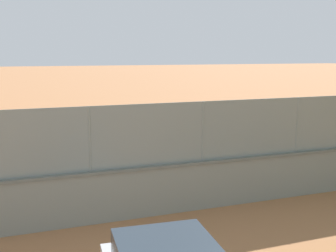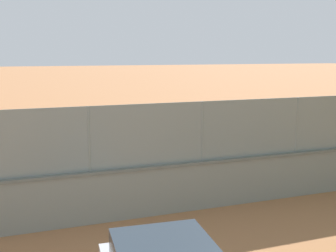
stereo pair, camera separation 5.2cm
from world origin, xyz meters
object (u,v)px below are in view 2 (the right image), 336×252
Objects in this scene: player_at_service_line at (139,122)px; sports_ball at (166,138)px; player_crossing_court at (218,116)px; player_foreground_swinging at (74,137)px; courtside_bench at (292,167)px.

sports_ball is (-1.22, 0.69, -0.79)m from player_at_service_line.
sports_ball is (3.24, 0.51, -0.85)m from player_crossing_court.
player_foreground_swinging is 0.93× the size of player_crossing_court.
player_crossing_court reaches higher than sports_ball.
player_at_service_line is 4.46m from player_crossing_court.
player_at_service_line is at bearing -2.26° from player_crossing_court.
player_crossing_court is 1.00× the size of courtside_bench.
player_at_service_line is 0.94× the size of player_crossing_court.
player_foreground_swinging is at bearing -41.64° from courtside_bench.
player_at_service_line is 9.20m from courtside_bench.
player_at_service_line is at bearing -142.90° from player_foreground_swinging.
player_crossing_court is 3.39m from sports_ball.
sports_ball is at bearing -156.82° from player_foreground_swinging.
player_at_service_line is at bearing -71.25° from courtside_bench.
player_crossing_court is at bearing -162.20° from player_foreground_swinging.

